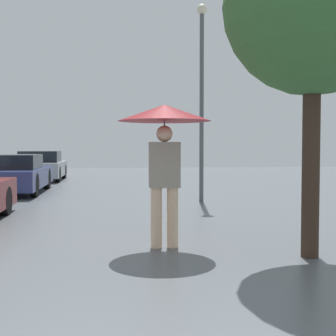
{
  "coord_description": "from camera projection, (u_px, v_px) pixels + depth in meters",
  "views": [
    {
      "loc": [
        -0.35,
        -1.11,
        1.39
      ],
      "look_at": [
        0.44,
        5.23,
        1.1
      ],
      "focal_mm": 50.0,
      "sensor_mm": 36.0,
      "label": 1
    }
  ],
  "objects": [
    {
      "name": "parked_car_third",
      "position": [
        14.0,
        174.0,
        14.01
      ],
      "size": [
        1.78,
        4.26,
        1.16
      ],
      "color": "navy",
      "rests_on": "ground_plane"
    },
    {
      "name": "parked_car_farthest",
      "position": [
        41.0,
        167.0,
        19.29
      ],
      "size": [
        1.78,
        3.87,
        1.21
      ],
      "color": "#9EA3A8",
      "rests_on": "ground_plane"
    },
    {
      "name": "pedestrian",
      "position": [
        164.0,
        129.0,
        6.37
      ],
      "size": [
        1.27,
        1.27,
        1.96
      ],
      "color": "beige",
      "rests_on": "ground_plane"
    },
    {
      "name": "tree",
      "position": [
        313.0,
        6.0,
        5.74
      ],
      "size": [
        2.23,
        2.23,
        4.25
      ],
      "color": "#38281E",
      "rests_on": "ground_plane"
    },
    {
      "name": "street_lamp",
      "position": [
        202.0,
        84.0,
        11.65
      ],
      "size": [
        0.26,
        0.26,
        4.92
      ],
      "color": "#515456",
      "rests_on": "ground_plane"
    }
  ]
}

